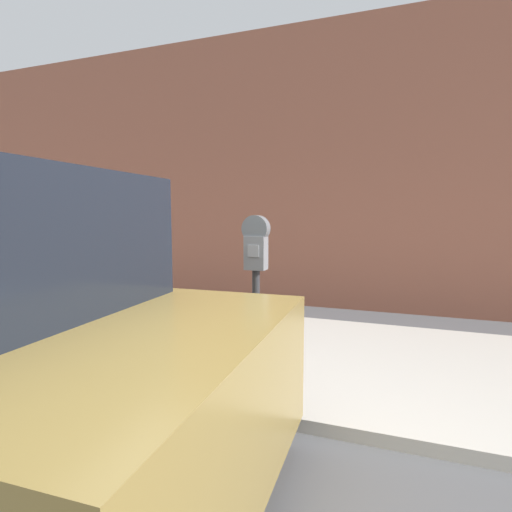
# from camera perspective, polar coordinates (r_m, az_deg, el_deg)

# --- Properties ---
(ground_plane) EXTENTS (60.00, 60.00, 0.00)m
(ground_plane) POSITION_cam_1_polar(r_m,az_deg,el_deg) (2.85, -17.06, -27.75)
(ground_plane) COLOR #515154
(sidewalk) EXTENTS (24.00, 2.80, 0.11)m
(sidewalk) POSITION_cam_1_polar(r_m,az_deg,el_deg) (4.59, 0.13, -13.34)
(sidewalk) COLOR #BCB7AD
(sidewalk) RESTS_ON ground_plane
(building_facade) EXTENTS (24.00, 0.30, 4.65)m
(building_facade) POSITION_cam_1_polar(r_m,az_deg,el_deg) (6.96, 7.84, 12.18)
(building_facade) COLOR #935642
(building_facade) RESTS_ON ground_plane
(parking_meter) EXTENTS (0.23, 0.14, 1.46)m
(parking_meter) POSITION_cam_1_polar(r_m,az_deg,el_deg) (3.40, -0.00, -1.39)
(parking_meter) COLOR #2D2D30
(parking_meter) RESTS_ON sidewalk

